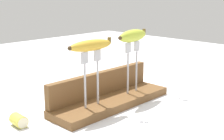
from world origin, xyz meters
name	(u,v)px	position (x,y,z in m)	size (l,w,h in m)	color
ground_plane	(112,105)	(0.00, 0.00, 0.00)	(3.00, 3.00, 0.00)	silver
wooden_board	(112,101)	(0.00, 0.00, 0.01)	(0.47, 0.14, 0.03)	brown
board_backstop	(101,83)	(0.00, 0.06, 0.07)	(0.46, 0.02, 0.08)	brown
fork_stand_left	(91,73)	(-0.10, -0.01, 0.13)	(0.08, 0.01, 0.18)	#B2B2B7
fork_stand_right	(132,62)	(0.10, -0.01, 0.14)	(0.07, 0.01, 0.19)	#B2B2B7
banana_raised_left	(91,45)	(-0.10, -0.01, 0.22)	(0.17, 0.05, 0.04)	gold
banana_raised_right	(133,36)	(0.10, -0.01, 0.23)	(0.16, 0.05, 0.04)	#B2C138
fork_fallen_near	(176,94)	(0.25, -0.10, 0.00)	(0.09, 0.18, 0.01)	#B2B2B7
fork_fallen_far	(144,126)	(-0.07, -0.19, 0.00)	(0.16, 0.13, 0.01)	#B2B2B7
banana_chunk_near	(19,120)	(-0.32, 0.07, 0.02)	(0.04, 0.06, 0.04)	#DBD147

